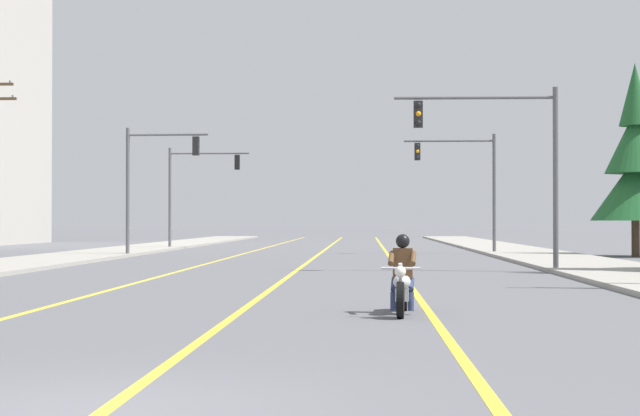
# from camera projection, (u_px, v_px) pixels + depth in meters

# --- Properties ---
(ground_plane) EXTENTS (400.00, 400.00, 0.00)m
(ground_plane) POSITION_uv_depth(u_px,v_px,m) (85.00, 411.00, 8.92)
(ground_plane) COLOR #5B5B60
(lane_stripe_center) EXTENTS (0.16, 100.00, 0.01)m
(lane_stripe_center) POSITION_uv_depth(u_px,v_px,m) (321.00, 253.00, 53.86)
(lane_stripe_center) COLOR yellow
(lane_stripe_center) RESTS_ON ground
(lane_stripe_left) EXTENTS (0.16, 100.00, 0.01)m
(lane_stripe_left) POSITION_uv_depth(u_px,v_px,m) (248.00, 252.00, 54.04)
(lane_stripe_left) COLOR yellow
(lane_stripe_left) RESTS_ON ground
(lane_stripe_right) EXTENTS (0.16, 100.00, 0.01)m
(lane_stripe_right) POSITION_uv_depth(u_px,v_px,m) (387.00, 253.00, 53.71)
(lane_stripe_right) COLOR yellow
(lane_stripe_right) RESTS_ON ground
(sidewalk_kerb_right) EXTENTS (4.40, 110.00, 0.14)m
(sidewalk_kerb_right) POSITION_uv_depth(u_px,v_px,m) (535.00, 255.00, 48.40)
(sidewalk_kerb_right) COLOR #9E998E
(sidewalk_kerb_right) RESTS_ON ground
(sidewalk_kerb_left) EXTENTS (4.40, 110.00, 0.14)m
(sidewalk_kerb_left) POSITION_uv_depth(u_px,v_px,m) (96.00, 254.00, 49.35)
(sidewalk_kerb_left) COLOR #9E998E
(sidewalk_kerb_left) RESTS_ON ground
(motorcycle_with_rider) EXTENTS (0.70, 2.19, 1.46)m
(motorcycle_with_rider) POSITION_uv_depth(u_px,v_px,m) (402.00, 282.00, 18.25)
(motorcycle_with_rider) COLOR black
(motorcycle_with_rider) RESTS_ON ground
(traffic_signal_near_right) EXTENTS (5.49, 0.38, 6.20)m
(traffic_signal_near_right) POSITION_uv_depth(u_px,v_px,m) (508.00, 149.00, 33.49)
(traffic_signal_near_right) COLOR #56565B
(traffic_signal_near_right) RESTS_ON ground
(traffic_signal_near_left) EXTENTS (4.02, 0.42, 6.20)m
(traffic_signal_near_left) POSITION_uv_depth(u_px,v_px,m) (150.00, 172.00, 47.99)
(traffic_signal_near_left) COLOR #56565B
(traffic_signal_near_left) RESTS_ON ground
(traffic_signal_mid_right) EXTENTS (4.74, 0.37, 6.20)m
(traffic_signal_mid_right) POSITION_uv_depth(u_px,v_px,m) (468.00, 175.00, 51.53)
(traffic_signal_mid_right) COLOR #56565B
(traffic_signal_mid_right) RESTS_ON ground
(traffic_signal_mid_left) EXTENTS (4.98, 0.37, 6.20)m
(traffic_signal_mid_left) POSITION_uv_depth(u_px,v_px,m) (193.00, 182.00, 61.15)
(traffic_signal_mid_left) COLOR #56565B
(traffic_signal_mid_left) RESTS_ON ground
(conifer_tree_right_verge_far) EXTENTS (4.23, 4.23, 9.30)m
(conifer_tree_right_verge_far) POSITION_uv_depth(u_px,v_px,m) (635.00, 168.00, 47.83)
(conifer_tree_right_verge_far) COLOR #4C3828
(conifer_tree_right_verge_far) RESTS_ON ground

